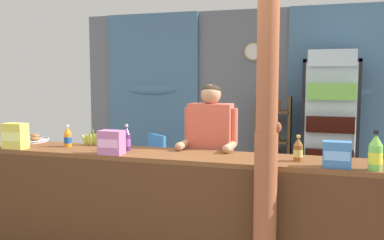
% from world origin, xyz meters
% --- Properties ---
extents(ground_plane, '(7.94, 7.94, 0.00)m').
position_xyz_m(ground_plane, '(0.00, 1.22, 0.00)').
color(ground_plane, gray).
extents(back_wall_curtained, '(5.10, 0.22, 2.61)m').
position_xyz_m(back_wall_curtained, '(-0.01, 3.10, 1.34)').
color(back_wall_curtained, slate).
rests_on(back_wall_curtained, ground).
extents(stall_counter, '(3.71, 0.55, 0.97)m').
position_xyz_m(stall_counter, '(-0.03, 0.26, 0.60)').
color(stall_counter, brown).
rests_on(stall_counter, ground).
extents(timber_post, '(0.19, 0.17, 2.48)m').
position_xyz_m(timber_post, '(0.73, 0.00, 1.19)').
color(timber_post, '#995133').
rests_on(timber_post, ground).
extents(drink_fridge, '(0.68, 0.72, 1.97)m').
position_xyz_m(drink_fridge, '(1.20, 2.59, 1.07)').
color(drink_fridge, black).
rests_on(drink_fridge, ground).
extents(bottle_shelf_rack, '(0.48, 0.28, 1.38)m').
position_xyz_m(bottle_shelf_rack, '(0.46, 2.75, 0.72)').
color(bottle_shelf_rack, brown).
rests_on(bottle_shelf_rack, ground).
extents(plastic_lawn_chair, '(0.62, 0.62, 0.86)m').
position_xyz_m(plastic_lawn_chair, '(-1.12, 2.12, 0.49)').
color(plastic_lawn_chair, '#3884D6').
rests_on(plastic_lawn_chair, ground).
extents(shopkeeper, '(0.52, 0.42, 1.57)m').
position_xyz_m(shopkeeper, '(0.10, 0.79, 0.99)').
color(shopkeeper, '#28282D').
rests_on(shopkeeper, ground).
extents(soda_bottle_lime_soda, '(0.10, 0.10, 0.29)m').
position_xyz_m(soda_bottle_lime_soda, '(1.48, 0.18, 1.09)').
color(soda_bottle_lime_soda, '#75C64C').
rests_on(soda_bottle_lime_soda, stall_counter).
extents(soda_bottle_iced_tea, '(0.07, 0.07, 0.21)m').
position_xyz_m(soda_bottle_iced_tea, '(0.94, 0.36, 1.06)').
color(soda_bottle_iced_tea, brown).
rests_on(soda_bottle_iced_tea, stall_counter).
extents(soda_bottle_grape_soda, '(0.07, 0.07, 0.24)m').
position_xyz_m(soda_bottle_grape_soda, '(-0.58, 0.39, 1.07)').
color(soda_bottle_grape_soda, '#56286B').
rests_on(soda_bottle_grape_soda, stall_counter).
extents(soda_bottle_orange_soda, '(0.07, 0.07, 0.21)m').
position_xyz_m(soda_bottle_orange_soda, '(-1.22, 0.41, 1.06)').
color(soda_bottle_orange_soda, orange).
rests_on(soda_bottle_orange_soda, stall_counter).
extents(snack_box_instant_noodle, '(0.22, 0.13, 0.24)m').
position_xyz_m(snack_box_instant_noodle, '(-1.63, 0.17, 1.09)').
color(snack_box_instant_noodle, '#EAD14C').
rests_on(snack_box_instant_noodle, stall_counter).
extents(snack_box_biscuit, '(0.20, 0.12, 0.20)m').
position_xyz_m(snack_box_biscuit, '(1.22, 0.19, 1.07)').
color(snack_box_biscuit, '#3D75B7').
rests_on(snack_box_biscuit, stall_counter).
extents(snack_box_wafer, '(0.21, 0.13, 0.21)m').
position_xyz_m(snack_box_wafer, '(-0.62, 0.17, 1.07)').
color(snack_box_wafer, '#B76699').
rests_on(snack_box_wafer, stall_counter).
extents(pastry_tray, '(0.45, 0.45, 0.07)m').
position_xyz_m(pastry_tray, '(-1.82, 0.57, 0.99)').
color(pastry_tray, '#BCBCC1').
rests_on(pastry_tray, stall_counter).
extents(banana_bunch, '(0.27, 0.06, 0.16)m').
position_xyz_m(banana_bunch, '(-1.03, 0.56, 1.03)').
color(banana_bunch, '#B7C647').
rests_on(banana_bunch, stall_counter).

